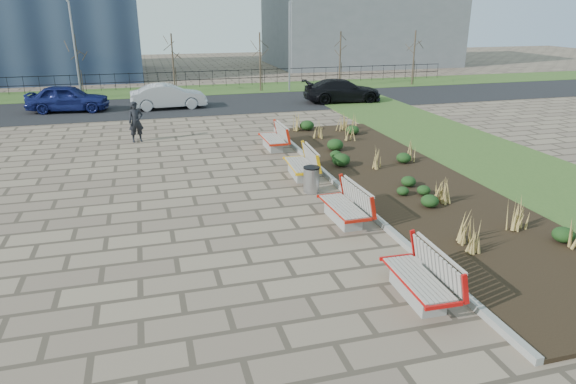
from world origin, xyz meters
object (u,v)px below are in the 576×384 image
object	(u,v)px
car_black	(342,91)
lamp_east	(289,47)
bench_d	(273,137)
litter_bin	(311,180)
lamp_west	(75,52)
car_blue	(68,98)
bench_c	(300,163)
car_silver	(168,96)
bench_a	(418,276)
pedestrian	(136,122)
bench_b	(343,204)

from	to	relation	value
car_black	lamp_east	xyz separation A→B (m)	(-1.97, 5.33, 2.31)
bench_d	lamp_east	distance (m)	16.18
litter_bin	lamp_west	distance (m)	22.76
car_blue	lamp_west	xyz separation A→B (m)	(0.28, 4.09, 2.26)
bench_c	litter_bin	bearing A→B (deg)	-90.20
car_silver	car_black	xyz separation A→B (m)	(10.67, -0.65, -0.00)
litter_bin	bench_c	bearing A→B (deg)	86.47
lamp_west	car_blue	bearing A→B (deg)	-93.97
bench_a	lamp_west	world-z (taller)	lamp_west
bench_a	car_silver	bearing A→B (deg)	100.70
pedestrian	car_silver	bearing A→B (deg)	64.53
bench_b	car_black	distance (m)	19.29
bench_c	pedestrian	size ratio (longest dim) A/B	1.17
car_silver	car_black	size ratio (longest dim) A/B	0.89
bench_b	bench_d	distance (m)	8.14
bench_c	pedestrian	bearing A→B (deg)	132.55
bench_a	lamp_west	xyz separation A→B (m)	(-9.00, 27.50, 2.54)
car_blue	car_black	world-z (taller)	car_blue
car_blue	lamp_west	bearing A→B (deg)	3.20
bench_c	car_blue	bearing A→B (deg)	125.00
bench_a	lamp_east	size ratio (longest dim) A/B	0.35
bench_c	pedestrian	distance (m)	8.74
bench_b	litter_bin	size ratio (longest dim) A/B	2.54
bench_d	pedestrian	size ratio (longest dim) A/B	1.17
bench_b	bench_d	xyz separation A→B (m)	(0.00, 8.14, 0.00)
car_black	pedestrian	bearing A→B (deg)	122.90
car_blue	car_silver	xyz separation A→B (m)	(5.59, -0.59, -0.04)
bench_d	car_blue	bearing A→B (deg)	129.94
pedestrian	bench_b	bearing A→B (deg)	-75.40
bench_a	litter_bin	bearing A→B (deg)	92.36
pedestrian	car_silver	world-z (taller)	pedestrian
bench_c	car_black	xyz separation A→B (m)	(6.97, 13.82, 0.23)
pedestrian	car_black	xyz separation A→B (m)	(12.49, 7.05, -0.16)
bench_c	bench_a	bearing A→B (deg)	-86.66
car_black	lamp_east	distance (m)	6.13
bench_b	pedestrian	size ratio (longest dim) A/B	1.17
car_black	lamp_east	bearing A→B (deg)	23.72
bench_d	lamp_west	xyz separation A→B (m)	(-9.00, 15.17, 2.54)
pedestrian	litter_bin	bearing A→B (deg)	-69.37
bench_b	car_black	bearing A→B (deg)	67.01
bench_b	litter_bin	world-z (taller)	bench_b
bench_c	bench_d	xyz separation A→B (m)	(0.00, 3.97, 0.00)
pedestrian	lamp_east	size ratio (longest dim) A/B	0.30
pedestrian	lamp_west	xyz separation A→B (m)	(-3.48, 12.38, 2.14)
litter_bin	lamp_west	bearing A→B (deg)	113.18
bench_d	car_blue	distance (m)	14.46
car_black	lamp_west	bearing A→B (deg)	74.99
car_black	lamp_west	world-z (taller)	lamp_west
litter_bin	lamp_east	size ratio (longest dim) A/B	0.14
bench_d	litter_bin	xyz separation A→B (m)	(-0.10, -5.61, -0.09)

